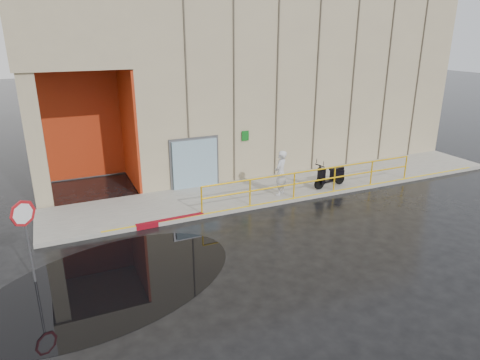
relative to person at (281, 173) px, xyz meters
The scene contains 9 objects.
ground 4.80m from the person, 129.15° to the right, with size 120.00×120.00×0.00m, color black.
sidewalk 1.67m from the person, 39.72° to the left, with size 20.00×3.00×0.15m, color gray.
building 8.28m from the person, 73.76° to the left, with size 20.00×10.17×8.00m.
guardrail 1.43m from the person, 20.61° to the right, with size 9.56×0.06×1.03m.
person is the anchor object (origin of this frame).
scooter 2.38m from the person, ahead, with size 1.66×0.74×1.26m.
stop_sign 9.32m from the person, 163.48° to the right, with size 0.59×0.45×2.34m.
red_curb 4.76m from the person, behind, with size 2.40×0.18×0.18m, color maroon.
puddle 7.95m from the person, 153.70° to the right, with size 7.11×4.38×0.01m, color black.
Camera 1 is at (-5.04, -10.21, 6.28)m, focal length 32.00 mm.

